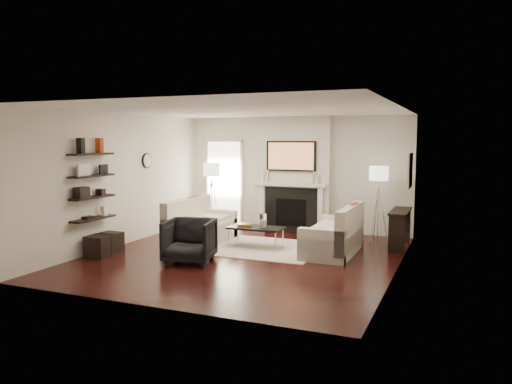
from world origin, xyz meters
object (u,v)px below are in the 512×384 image
at_px(lamp_right_shade, 379,173).
at_px(ottoman_near, 110,243).
at_px(loveseat_left_base, 201,233).
at_px(loveseat_right_base, 332,242).
at_px(armchair, 189,239).
at_px(coffee_table, 256,228).
at_px(lamp_left_shade, 211,169).

xyz_separation_m(lamp_right_shade, ottoman_near, (-4.52, -3.22, -1.25)).
bearing_deg(loveseat_left_base, loveseat_right_base, 3.08).
bearing_deg(armchair, loveseat_left_base, 98.49).
bearing_deg(loveseat_left_base, coffee_table, 1.75).
relative_size(loveseat_right_base, lamp_right_shade, 4.50).
distance_m(armchair, ottoman_near, 1.77).
relative_size(armchair, lamp_right_shade, 2.12).
bearing_deg(loveseat_right_base, lamp_right_shade, 68.86).
bearing_deg(ottoman_near, lamp_left_shade, 78.34).
distance_m(loveseat_left_base, lamp_right_shade, 3.97).
height_order(coffee_table, armchair, armchair).
bearing_deg(armchair, loveseat_right_base, 24.47).
distance_m(loveseat_right_base, coffee_table, 1.56).
bearing_deg(lamp_left_shade, loveseat_right_base, -22.03).
relative_size(loveseat_left_base, armchair, 2.13).
height_order(loveseat_left_base, lamp_left_shade, lamp_left_shade).
distance_m(coffee_table, ottoman_near, 2.85).
relative_size(armchair, lamp_left_shade, 2.12).
xyz_separation_m(loveseat_left_base, coffee_table, (1.23, 0.04, 0.19)).
bearing_deg(loveseat_left_base, lamp_right_shade, 26.71).
distance_m(armchair, lamp_right_shade, 4.37).
distance_m(loveseat_left_base, ottoman_near, 1.90).
distance_m(loveseat_right_base, lamp_right_shade, 2.07).
bearing_deg(lamp_right_shade, ottoman_near, -144.56).
distance_m(lamp_right_shade, ottoman_near, 5.69).
bearing_deg(coffee_table, loveseat_left_base, -178.25).
height_order(loveseat_right_base, lamp_left_shade, lamp_left_shade).
height_order(lamp_right_shade, ottoman_near, lamp_right_shade).
height_order(armchair, lamp_right_shade, lamp_right_shade).
height_order(armchair, ottoman_near, armchair).
distance_m(lamp_left_shade, ottoman_near, 3.31).
relative_size(loveseat_left_base, lamp_right_shade, 4.50).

